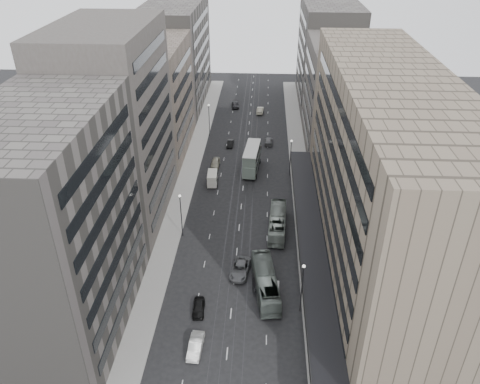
% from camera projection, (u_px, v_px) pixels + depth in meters
% --- Properties ---
extents(ground, '(220.00, 220.00, 0.00)m').
position_uv_depth(ground, '(234.00, 284.00, 70.71)').
color(ground, black).
rests_on(ground, ground).
extents(sidewalk_right, '(4.00, 125.00, 0.15)m').
position_uv_depth(sidewalk_right, '(300.00, 170.00, 102.32)').
color(sidewalk_right, gray).
rests_on(sidewalk_right, ground).
extents(sidewalk_left, '(4.00, 125.00, 0.15)m').
position_uv_depth(sidewalk_left, '(191.00, 167.00, 103.44)').
color(sidewalk_left, gray).
rests_on(sidewalk_left, ground).
extents(department_store, '(19.20, 60.00, 30.00)m').
position_uv_depth(department_store, '(381.00, 176.00, 68.96)').
color(department_store, '#7A6C59').
rests_on(department_store, ground).
extents(building_right_mid, '(15.00, 28.00, 24.00)m').
position_uv_depth(building_right_mid, '(341.00, 96.00, 108.25)').
color(building_right_mid, '#47423D').
rests_on(building_right_mid, ground).
extents(building_right_far, '(15.00, 32.00, 28.00)m').
position_uv_depth(building_right_far, '(327.00, 54.00, 133.00)').
color(building_right_far, '#615D57').
rests_on(building_right_far, ground).
extents(building_left_a, '(15.00, 28.00, 30.00)m').
position_uv_depth(building_left_a, '(53.00, 229.00, 57.19)').
color(building_left_a, '#615D57').
rests_on(building_left_a, ground).
extents(building_left_b, '(15.00, 26.00, 34.00)m').
position_uv_depth(building_left_b, '(114.00, 128.00, 79.35)').
color(building_left_b, '#47423D').
rests_on(building_left_b, ground).
extents(building_left_c, '(15.00, 28.00, 25.00)m').
position_uv_depth(building_left_c, '(151.00, 99.00, 104.84)').
color(building_left_c, '#78685D').
rests_on(building_left_c, ground).
extents(building_left_d, '(15.00, 38.00, 28.00)m').
position_uv_depth(building_left_d, '(176.00, 55.00, 132.42)').
color(building_left_d, '#615D57').
rests_on(building_left_d, ground).
extents(lamp_right_near, '(0.44, 0.44, 8.32)m').
position_uv_depth(lamp_right_near, '(302.00, 283.00, 63.31)').
color(lamp_right_near, '#262628').
rests_on(lamp_right_near, ground).
extents(lamp_right_far, '(0.44, 0.44, 8.32)m').
position_uv_depth(lamp_right_far, '(291.00, 154.00, 97.67)').
color(lamp_right_far, '#262628').
rests_on(lamp_right_far, ground).
extents(lamp_left_near, '(0.44, 0.44, 8.32)m').
position_uv_depth(lamp_left_near, '(181.00, 211.00, 78.81)').
color(lamp_left_near, '#262628').
rests_on(lamp_left_near, ground).
extents(lamp_left_far, '(0.44, 0.44, 8.32)m').
position_uv_depth(lamp_left_far, '(209.00, 116.00, 115.74)').
color(lamp_left_far, '#262628').
rests_on(lamp_left_far, ground).
extents(bus_near, '(4.57, 12.62, 3.44)m').
position_uv_depth(bus_near, '(266.00, 282.00, 68.63)').
color(bus_near, slate).
rests_on(bus_near, ground).
extents(bus_far, '(3.44, 12.04, 3.32)m').
position_uv_depth(bus_far, '(277.00, 222.00, 82.08)').
color(bus_far, '#919C93').
rests_on(bus_far, ground).
extents(double_decker, '(3.83, 10.24, 5.48)m').
position_uv_depth(double_decker, '(252.00, 158.00, 100.71)').
color(double_decker, slate).
rests_on(double_decker, ground).
extents(vw_microbus, '(2.16, 4.45, 2.36)m').
position_uv_depth(vw_microbus, '(272.00, 296.00, 66.68)').
color(vw_microbus, slate).
rests_on(vw_microbus, ground).
extents(panel_van, '(2.29, 4.40, 2.72)m').
position_uv_depth(panel_van, '(212.00, 178.00, 96.16)').
color(panel_van, silver).
rests_on(panel_van, ground).
extents(sedan_0, '(1.88, 4.18, 1.39)m').
position_uv_depth(sedan_0, '(199.00, 308.00, 65.55)').
color(sedan_0, black).
rests_on(sedan_0, ground).
extents(sedan_1, '(1.87, 4.74, 1.54)m').
position_uv_depth(sedan_1, '(196.00, 346.00, 59.65)').
color(sedan_1, silver).
rests_on(sedan_1, ground).
extents(sedan_2, '(3.46, 6.16, 1.63)m').
position_uv_depth(sedan_2, '(240.00, 269.00, 72.54)').
color(sedan_2, '#5C5D5F').
rests_on(sedan_2, ground).
extents(sedan_3, '(2.44, 5.22, 1.47)m').
position_uv_depth(sedan_3, '(259.00, 282.00, 70.07)').
color(sedan_3, '#29292B').
rests_on(sedan_3, ground).
extents(sedan_4, '(1.98, 4.70, 1.59)m').
position_uv_depth(sedan_4, '(215.00, 163.00, 103.68)').
color(sedan_4, '#A19D86').
rests_on(sedan_4, ground).
extents(sedan_5, '(1.54, 4.06, 1.32)m').
position_uv_depth(sedan_5, '(230.00, 143.00, 112.78)').
color(sedan_5, black).
rests_on(sedan_5, ground).
extents(sedan_6, '(3.23, 5.73, 1.51)m').
position_uv_depth(sedan_6, '(255.00, 142.00, 113.08)').
color(sedan_6, beige).
rests_on(sedan_6, ground).
extents(sedan_7, '(2.09, 4.77, 1.36)m').
position_uv_depth(sedan_7, '(269.00, 141.00, 113.90)').
color(sedan_7, '#59585B').
rests_on(sedan_7, ground).
extents(sedan_8, '(2.39, 4.95, 1.63)m').
position_uv_depth(sedan_8, '(235.00, 105.00, 135.44)').
color(sedan_8, '#252527').
rests_on(sedan_8, ground).
extents(sedan_9, '(2.03, 5.11, 1.66)m').
position_uv_depth(sedan_9, '(260.00, 110.00, 131.59)').
color(sedan_9, '#ABA68D').
rests_on(sedan_9, ground).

